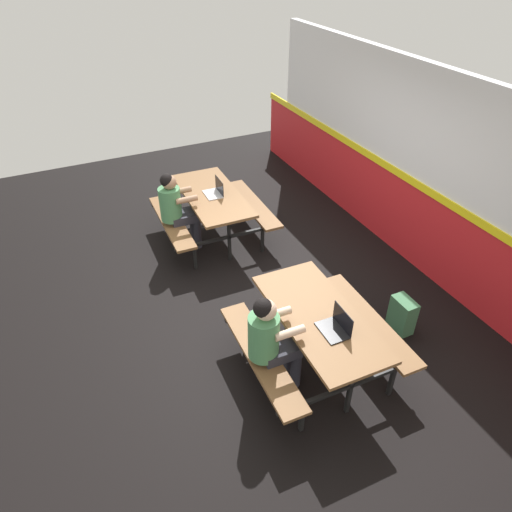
{
  "coord_description": "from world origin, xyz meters",
  "views": [
    {
      "loc": [
        4.2,
        -2.05,
        3.92
      ],
      "look_at": [
        0.0,
        -0.06,
        0.55
      ],
      "focal_mm": 32.44,
      "sensor_mm": 36.0,
      "label": 1
    }
  ],
  "objects_px": {
    "student_further": "(271,337)",
    "student_nearer": "(176,206)",
    "picnic_table_left": "(213,204)",
    "picnic_table_right": "(318,327)",
    "backpack_dark": "(403,315)",
    "laptop_dark": "(336,326)",
    "laptop_silver": "(215,191)"
  },
  "relations": [
    {
      "from": "student_nearer",
      "to": "backpack_dark",
      "type": "height_order",
      "value": "student_nearer"
    },
    {
      "from": "student_further",
      "to": "backpack_dark",
      "type": "relative_size",
      "value": 2.74
    },
    {
      "from": "student_nearer",
      "to": "laptop_silver",
      "type": "xyz_separation_m",
      "value": [
        -0.02,
        0.59,
        0.08
      ]
    },
    {
      "from": "student_nearer",
      "to": "laptop_dark",
      "type": "bearing_deg",
      "value": 12.07
    },
    {
      "from": "laptop_dark",
      "to": "picnic_table_right",
      "type": "bearing_deg",
      "value": -172.9
    },
    {
      "from": "student_nearer",
      "to": "backpack_dark",
      "type": "relative_size",
      "value": 2.74
    },
    {
      "from": "laptop_dark",
      "to": "backpack_dark",
      "type": "height_order",
      "value": "laptop_dark"
    },
    {
      "from": "picnic_table_left",
      "to": "backpack_dark",
      "type": "height_order",
      "value": "picnic_table_left"
    },
    {
      "from": "laptop_silver",
      "to": "picnic_table_right",
      "type": "bearing_deg",
      "value": 0.42
    },
    {
      "from": "student_further",
      "to": "student_nearer",
      "type": "bearing_deg",
      "value": -178.83
    },
    {
      "from": "picnic_table_left",
      "to": "student_nearer",
      "type": "distance_m",
      "value": 0.58
    },
    {
      "from": "student_nearer",
      "to": "laptop_dark",
      "type": "relative_size",
      "value": 3.7
    },
    {
      "from": "backpack_dark",
      "to": "student_further",
      "type": "bearing_deg",
      "value": -87.39
    },
    {
      "from": "picnic_table_right",
      "to": "laptop_silver",
      "type": "distance_m",
      "value": 2.81
    },
    {
      "from": "picnic_table_right",
      "to": "laptop_dark",
      "type": "bearing_deg",
      "value": 7.1
    },
    {
      "from": "student_further",
      "to": "backpack_dark",
      "type": "distance_m",
      "value": 1.83
    },
    {
      "from": "picnic_table_left",
      "to": "laptop_dark",
      "type": "distance_m",
      "value": 3.08
    },
    {
      "from": "picnic_table_left",
      "to": "laptop_dark",
      "type": "xyz_separation_m",
      "value": [
        3.07,
        0.09,
        0.21
      ]
    },
    {
      "from": "backpack_dark",
      "to": "laptop_dark",
      "type": "bearing_deg",
      "value": -76.25
    },
    {
      "from": "picnic_table_right",
      "to": "laptop_dark",
      "type": "height_order",
      "value": "laptop_dark"
    },
    {
      "from": "picnic_table_right",
      "to": "backpack_dark",
      "type": "distance_m",
      "value": 1.26
    },
    {
      "from": "student_nearer",
      "to": "picnic_table_left",
      "type": "bearing_deg",
      "value": 94.92
    },
    {
      "from": "picnic_table_left",
      "to": "picnic_table_right",
      "type": "distance_m",
      "value": 2.82
    },
    {
      "from": "picnic_table_left",
      "to": "student_further",
      "type": "xyz_separation_m",
      "value": [
        2.86,
        -0.5,
        0.13
      ]
    },
    {
      "from": "laptop_silver",
      "to": "backpack_dark",
      "type": "distance_m",
      "value": 3.07
    },
    {
      "from": "picnic_table_left",
      "to": "laptop_silver",
      "type": "height_order",
      "value": "laptop_silver"
    },
    {
      "from": "picnic_table_left",
      "to": "picnic_table_right",
      "type": "xyz_separation_m",
      "value": [
        2.82,
        0.06,
        0.0
      ]
    },
    {
      "from": "picnic_table_right",
      "to": "student_nearer",
      "type": "relative_size",
      "value": 1.38
    },
    {
      "from": "student_nearer",
      "to": "laptop_dark",
      "type": "xyz_separation_m",
      "value": [
        3.02,
        0.65,
        0.08
      ]
    },
    {
      "from": "picnic_table_right",
      "to": "laptop_dark",
      "type": "distance_m",
      "value": 0.33
    },
    {
      "from": "picnic_table_left",
      "to": "student_nearer",
      "type": "bearing_deg",
      "value": -85.08
    },
    {
      "from": "picnic_table_left",
      "to": "laptop_silver",
      "type": "relative_size",
      "value": 5.11
    }
  ]
}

